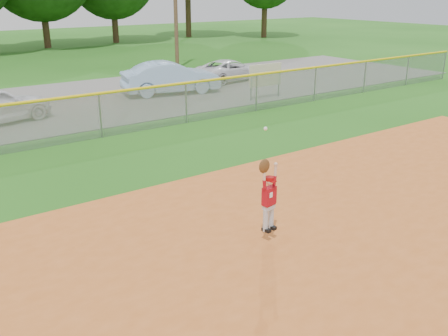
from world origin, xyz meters
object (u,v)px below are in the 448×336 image
(sponsor_sign, at_px, (265,76))
(ballplayer, at_px, (268,195))
(car_blue, at_px, (171,78))
(car_white_b, at_px, (230,70))

(sponsor_sign, xyz_separation_m, ballplayer, (-8.70, -10.46, -0.05))
(car_blue, xyz_separation_m, sponsor_sign, (2.90, -3.47, 0.27))
(car_blue, height_order, sponsor_sign, sponsor_sign)
(car_blue, xyz_separation_m, ballplayer, (-5.80, -13.93, 0.22))
(car_blue, distance_m, car_white_b, 4.52)
(ballplayer, bearing_deg, sponsor_sign, 50.27)
(ballplayer, bearing_deg, car_white_b, 56.17)
(car_white_b, bearing_deg, ballplayer, 137.87)
(car_white_b, xyz_separation_m, ballplayer, (-10.15, -15.14, 0.40))
(sponsor_sign, height_order, ballplayer, ballplayer)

